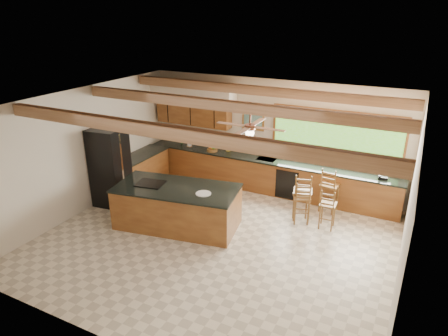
% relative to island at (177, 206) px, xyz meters
% --- Properties ---
extents(ground, '(7.20, 7.20, 0.00)m').
position_rel_island_xyz_m(ground, '(1.11, -0.17, -0.48)').
color(ground, beige).
rests_on(ground, ground).
extents(room_shell, '(7.27, 6.54, 3.02)m').
position_rel_island_xyz_m(room_shell, '(0.94, 0.48, 1.73)').
color(room_shell, beige).
rests_on(room_shell, ground).
extents(counter_run, '(7.12, 3.10, 1.25)m').
position_rel_island_xyz_m(counter_run, '(0.29, 2.35, -0.02)').
color(counter_run, brown).
rests_on(counter_run, ground).
extents(island, '(2.95, 1.76, 0.98)m').
position_rel_island_xyz_m(island, '(0.00, 0.00, 0.00)').
color(island, brown).
rests_on(island, ground).
extents(refrigerator, '(0.85, 0.83, 2.00)m').
position_rel_island_xyz_m(refrigerator, '(-2.11, 0.23, 0.52)').
color(refrigerator, black).
rests_on(refrigerator, ground).
extents(bar_stool_a, '(0.52, 0.52, 1.19)m').
position_rel_island_xyz_m(bar_stool_a, '(2.46, 1.53, 0.22)').
color(bar_stool_a, brown).
rests_on(bar_stool_a, ground).
extents(bar_stool_b, '(0.47, 0.47, 1.16)m').
position_rel_island_xyz_m(bar_stool_b, '(2.94, 2.22, 0.20)').
color(bar_stool_b, brown).
rests_on(bar_stool_b, ground).
extents(bar_stool_c, '(0.50, 0.51, 1.07)m').
position_rel_island_xyz_m(bar_stool_c, '(2.48, 1.37, 0.15)').
color(bar_stool_c, brown).
rests_on(bar_stool_c, ground).
extents(bar_stool_d, '(0.37, 0.37, 0.98)m').
position_rel_island_xyz_m(bar_stool_d, '(3.10, 1.38, 0.10)').
color(bar_stool_d, brown).
rests_on(bar_stool_d, ground).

